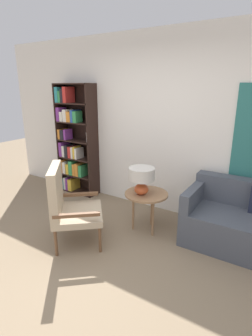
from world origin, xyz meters
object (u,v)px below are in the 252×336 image
at_px(bookshelf, 74,142).
at_px(table_lamp, 142,177).
at_px(side_table, 146,197).
at_px(armchair, 67,202).

relative_size(bookshelf, table_lamp, 5.40).
relative_size(side_table, table_lamp, 1.59).
bearing_deg(armchair, bookshelf, 129.34).
xyz_separation_m(side_table, table_lamp, (-0.04, -0.07, 0.29)).
relative_size(armchair, side_table, 1.74).
relative_size(bookshelf, side_table, 3.39).
xyz_separation_m(armchair, side_table, (0.69, 0.79, -0.06)).
relative_size(bookshelf, armchair, 1.95).
bearing_deg(table_lamp, side_table, 58.37).
xyz_separation_m(bookshelf, armchair, (1.10, -1.35, -0.39)).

